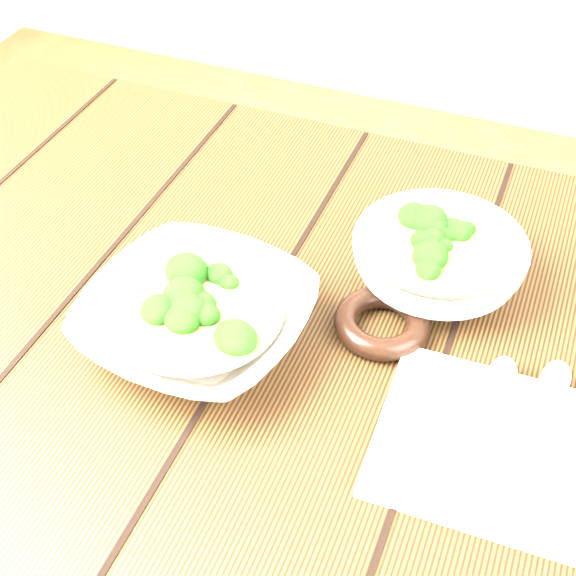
# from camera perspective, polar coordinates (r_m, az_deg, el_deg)

# --- Properties ---
(table) EXTENTS (1.20, 0.80, 0.75)m
(table) POSITION_cam_1_polar(r_m,az_deg,el_deg) (0.93, -1.25, -8.12)
(table) COLOR #3A2610
(table) RESTS_ON ground
(soup_bowl_front) EXTENTS (0.25, 0.25, 0.07)m
(soup_bowl_front) POSITION_cam_1_polar(r_m,az_deg,el_deg) (0.81, -6.53, -2.11)
(soup_bowl_front) COLOR silver
(soup_bowl_front) RESTS_ON table
(soup_bowl_back) EXTENTS (0.19, 0.19, 0.07)m
(soup_bowl_back) POSITION_cam_1_polar(r_m,az_deg,el_deg) (0.88, 10.61, 1.96)
(soup_bowl_back) COLOR silver
(soup_bowl_back) RESTS_ON table
(trivet) EXTENTS (0.12, 0.12, 0.02)m
(trivet) POSITION_cam_1_polar(r_m,az_deg,el_deg) (0.83, 6.70, -2.46)
(trivet) COLOR black
(trivet) RESTS_ON table
(napkin) EXTENTS (0.22, 0.18, 0.01)m
(napkin) POSITION_cam_1_polar(r_m,az_deg,el_deg) (0.76, 14.75, -11.00)
(napkin) COLOR #BCAE9C
(napkin) RESTS_ON table
(spoon_left) EXTENTS (0.03, 0.18, 0.01)m
(spoon_left) POSITION_cam_1_polar(r_m,az_deg,el_deg) (0.78, 14.45, -7.86)
(spoon_left) COLOR #B0AB9B
(spoon_left) RESTS_ON napkin
(spoon_right) EXTENTS (0.04, 0.18, 0.01)m
(spoon_right) POSITION_cam_1_polar(r_m,az_deg,el_deg) (0.79, 17.83, -7.91)
(spoon_right) COLOR #B0AB9B
(spoon_right) RESTS_ON napkin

